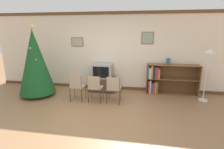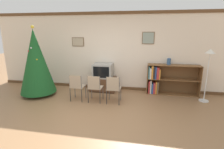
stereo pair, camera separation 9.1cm
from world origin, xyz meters
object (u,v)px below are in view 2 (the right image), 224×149
Objects in this scene: tv_console at (103,84)px; folding_chair_right at (113,88)px; folding_chair_left at (77,86)px; bookshelf at (163,80)px; christmas_tree at (36,62)px; standing_lamp at (209,62)px; vase at (169,61)px; folding_chair_center at (95,87)px; television at (103,71)px.

folding_chair_right reaches higher than tv_console.
bookshelf is at bearing 23.66° from folding_chair_left.
tv_console is 1.20m from folding_chair_left.
christmas_tree reaches higher than tv_console.
bookshelf is at bearing 158.45° from standing_lamp.
vase is at bearing 3.70° from tv_console.
folding_chair_center is (0.56, 0.00, 0.00)m from folding_chair_left.
vase is 0.13× the size of standing_lamp.
tv_console is at bearing 90.00° from folding_chair_center.
vase reaches higher than folding_chair_right.
folding_chair_right is at bearing -61.65° from television.
christmas_tree is 3.42× the size of television.
christmas_tree is at bearing -159.21° from television.
christmas_tree reaches higher than folding_chair_left.
standing_lamp is at bearing 14.29° from folding_chair_right.
standing_lamp is (1.17, -0.46, 0.72)m from bookshelf.
vase is at bearing 3.76° from television.
folding_chair_right is 2.10m from vase.
tv_console is at bearing -176.30° from vase.
folding_chair_left and folding_chair_right have the same top height.
folding_chair_center is 0.49× the size of bookshelf.
vase is at bearing 23.25° from folding_chair_left.
folding_chair_left is 0.52× the size of standing_lamp.
christmas_tree reaches higher than television.
folding_chair_left is 0.49× the size of bookshelf.
christmas_tree is at bearing -159.15° from tv_console.
tv_console is 0.54× the size of bookshelf.
christmas_tree is 2.32m from tv_console.
standing_lamp is at bearing -6.35° from tv_console.
tv_console is 4.40× the size of vase.
television is 0.80× the size of folding_chair_right.
vase is at bearing 14.84° from bookshelf.
standing_lamp reaches higher than vase.
television is 3.19× the size of vase.
folding_chair_left is 1.11m from folding_chair_right.
folding_chair_left is (1.45, -0.27, -0.64)m from christmas_tree.
folding_chair_center is 4.00× the size of vase.
folding_chair_right is 0.49× the size of bookshelf.
television is 1.20m from folding_chair_right.
folding_chair_left is 3.04m from vase.
television is 3.27m from standing_lamp.
folding_chair_left is 1.00× the size of folding_chair_center.
standing_lamp reaches higher than folding_chair_left.
folding_chair_right is at bearing 0.00° from folding_chair_left.
bookshelf is at bearing 37.46° from folding_chair_right.
television is 2.21m from vase.
folding_chair_left is 2.84m from bookshelf.
folding_chair_left is at bearing -156.34° from bookshelf.
television is (2.01, 0.76, -0.38)m from christmas_tree.
bookshelf is 1.06× the size of standing_lamp.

